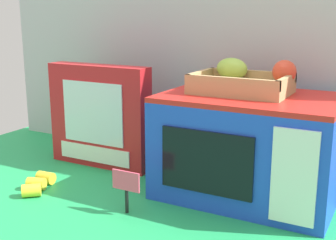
% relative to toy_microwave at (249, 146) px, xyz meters
% --- Properties ---
extents(ground_plane, '(1.70, 1.70, 0.00)m').
position_rel_toy_microwave_xyz_m(ground_plane, '(-0.13, -0.00, -0.13)').
color(ground_plane, '#219E54').
rests_on(ground_plane, ground).
extents(display_back_panel, '(1.61, 0.03, 0.79)m').
position_rel_toy_microwave_xyz_m(display_back_panel, '(-0.13, 0.21, 0.27)').
color(display_back_panel, '#B7BABF').
rests_on(display_back_panel, ground).
extents(toy_microwave, '(0.42, 0.30, 0.25)m').
position_rel_toy_microwave_xyz_m(toy_microwave, '(0.00, 0.00, 0.00)').
color(toy_microwave, blue).
rests_on(toy_microwave, ground).
extents(food_groups_crate, '(0.23, 0.17, 0.08)m').
position_rel_toy_microwave_xyz_m(food_groups_crate, '(-0.03, 0.03, 0.15)').
color(food_groups_crate, tan).
rests_on(food_groups_crate, toy_microwave).
extents(cookie_set_box, '(0.32, 0.07, 0.30)m').
position_rel_toy_microwave_xyz_m(cookie_set_box, '(-0.46, 0.01, 0.02)').
color(cookie_set_box, red).
rests_on(cookie_set_box, ground).
extents(price_sign, '(0.07, 0.01, 0.10)m').
position_rel_toy_microwave_xyz_m(price_sign, '(-0.21, -0.23, -0.06)').
color(price_sign, black).
rests_on(price_sign, ground).
extents(loose_toy_banana, '(0.08, 0.13, 0.03)m').
position_rel_toy_microwave_xyz_m(loose_toy_banana, '(-0.48, -0.23, -0.11)').
color(loose_toy_banana, yellow).
rests_on(loose_toy_banana, ground).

